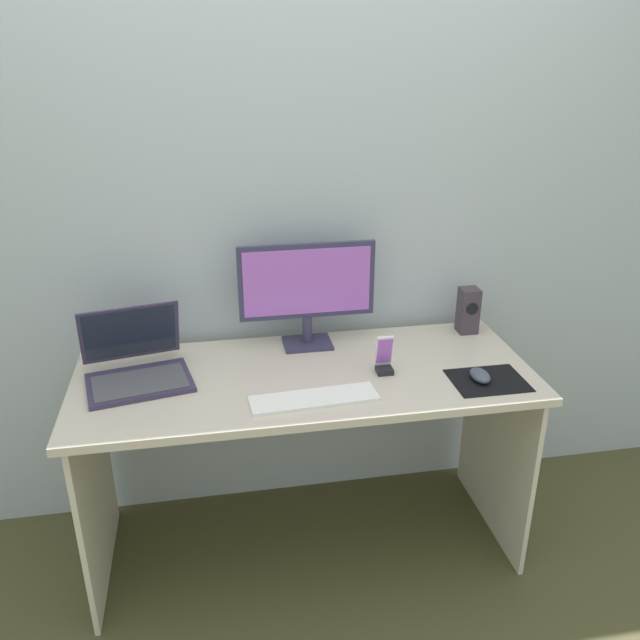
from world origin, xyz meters
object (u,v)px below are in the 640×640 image
Objects in this scene: speaker_right at (468,310)px; keyboard_external at (315,398)px; monitor at (307,289)px; mouse at (480,375)px; laptop at (136,365)px; phone_in_dock at (384,359)px.

keyboard_external is at bearing -148.53° from speaker_right.
keyboard_external is at bearing -95.89° from monitor.
keyboard_external is 4.14× the size of mouse.
speaker_right is at bearing 72.94° from mouse.
speaker_right is 0.80m from keyboard_external.
keyboard_external is at bearing -23.79° from laptop.
keyboard_external is at bearing -151.47° from phone_in_dock.
monitor is 0.65m from speaker_right.
monitor is 0.66m from laptop.
speaker_right is (0.64, 0.01, -0.14)m from monitor.
laptop is at bearing -172.49° from speaker_right.
phone_in_dock is at bearing -146.71° from speaker_right.
monitor is 0.69m from mouse.
speaker_right is 0.44× the size of keyboard_external.
laptop is at bearing 172.81° from phone_in_dock.
mouse reaches higher than keyboard_external.
keyboard_external is 0.57m from mouse.
speaker_right reaches higher than phone_in_dock.
speaker_right is at bearing 7.51° from laptop.
keyboard_external is (-0.68, -0.42, -0.09)m from speaker_right.
speaker_right is at bearing 33.29° from phone_in_dock.
monitor is at bearing 14.41° from laptop.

